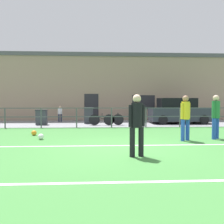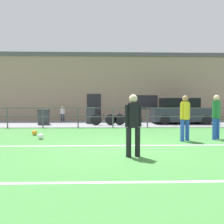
# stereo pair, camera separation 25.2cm
# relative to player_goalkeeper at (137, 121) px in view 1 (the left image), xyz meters

# --- Properties ---
(ground) EXTENTS (60.00, 44.00, 0.04)m
(ground) POSITION_rel_player_goalkeeper_xyz_m (-0.31, 1.14, -0.98)
(ground) COLOR #42843D
(field_line_touchline) EXTENTS (36.00, 0.11, 0.00)m
(field_line_touchline) POSITION_rel_player_goalkeeper_xyz_m (-0.31, 1.61, -0.96)
(field_line_touchline) COLOR white
(field_line_touchline) RESTS_ON ground
(field_line_hash) EXTENTS (36.00, 0.11, 0.00)m
(field_line_hash) POSITION_rel_player_goalkeeper_xyz_m (-0.31, -2.02, -0.96)
(field_line_hash) COLOR white
(field_line_hash) RESTS_ON ground
(pavement_strip) EXTENTS (48.00, 5.00, 0.02)m
(pavement_strip) POSITION_rel_player_goalkeeper_xyz_m (-0.31, 9.64, -0.95)
(pavement_strip) COLOR gray
(pavement_strip) RESTS_ON ground
(perimeter_fence) EXTENTS (36.07, 0.07, 1.15)m
(perimeter_fence) POSITION_rel_player_goalkeeper_xyz_m (-0.31, 7.14, -0.21)
(perimeter_fence) COLOR #474C51
(perimeter_fence) RESTS_ON ground
(clubhouse_facade) EXTENTS (28.00, 2.56, 5.34)m
(clubhouse_facade) POSITION_rel_player_goalkeeper_xyz_m (-0.31, 13.34, 1.72)
(clubhouse_facade) COLOR gray
(clubhouse_facade) RESTS_ON ground
(player_goalkeeper) EXTENTS (0.46, 0.30, 1.69)m
(player_goalkeeper) POSITION_rel_player_goalkeeper_xyz_m (0.00, 0.00, 0.00)
(player_goalkeeper) COLOR black
(player_goalkeeper) RESTS_ON ground
(player_striker) EXTENTS (0.43, 0.30, 1.73)m
(player_striker) POSITION_rel_player_goalkeeper_xyz_m (2.27, 2.49, 0.02)
(player_striker) COLOR blue
(player_striker) RESTS_ON ground
(player_winger) EXTENTS (0.40, 0.34, 1.76)m
(player_winger) POSITION_rel_player_goalkeeper_xyz_m (3.64, 2.83, 0.04)
(player_winger) COLOR blue
(player_winger) RESTS_ON ground
(soccer_ball_match) EXTENTS (0.23, 0.23, 0.23)m
(soccer_ball_match) POSITION_rel_player_goalkeeper_xyz_m (-3.33, 3.05, -0.85)
(soccer_ball_match) COLOR white
(soccer_ball_match) RESTS_ON ground
(soccer_ball_spare) EXTENTS (0.23, 0.23, 0.23)m
(soccer_ball_spare) POSITION_rel_player_goalkeeper_xyz_m (-3.90, 4.18, -0.85)
(soccer_ball_spare) COLOR orange
(soccer_ball_spare) RESTS_ON ground
(spectator_child) EXTENTS (0.30, 0.20, 1.17)m
(spectator_child) POSITION_rel_player_goalkeeper_xyz_m (-3.92, 11.16, -0.28)
(spectator_child) COLOR #232D4C
(spectator_child) RESTS_ON pavement_strip
(parked_car_red) EXTENTS (4.00, 1.84, 1.71)m
(parked_car_red) POSITION_rel_player_goalkeeper_xyz_m (4.38, 9.40, -0.14)
(parked_car_red) COLOR #282D38
(parked_car_red) RESTS_ON pavement_strip
(bicycle_parked_0) EXTENTS (2.33, 0.04, 0.77)m
(bicycle_parked_0) POSITION_rel_player_goalkeeper_xyz_m (0.41, 8.34, -0.58)
(bicycle_parked_0) COLOR black
(bicycle_parked_0) RESTS_ON pavement_strip
(bicycle_parked_1) EXTENTS (2.19, 0.04, 0.78)m
(bicycle_parked_1) POSITION_rel_player_goalkeeper_xyz_m (-0.59, 8.34, -0.58)
(bicycle_parked_1) COLOR black
(bicycle_parked_1) RESTS_ON pavement_strip
(trash_bin_0) EXTENTS (0.67, 0.57, 0.97)m
(trash_bin_0) POSITION_rel_player_goalkeeper_xyz_m (-4.70, 8.84, -0.45)
(trash_bin_0) COLOR #33383D
(trash_bin_0) RESTS_ON pavement_strip
(trash_bin_1) EXTENTS (0.61, 0.52, 1.08)m
(trash_bin_1) POSITION_rel_player_goalkeeper_xyz_m (-1.74, 9.56, -0.39)
(trash_bin_1) COLOR #33383D
(trash_bin_1) RESTS_ON pavement_strip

